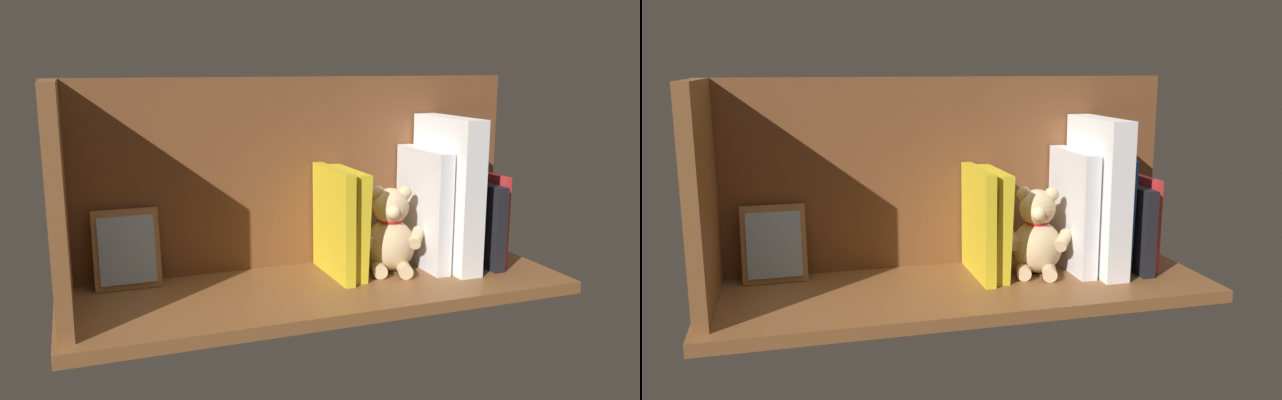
% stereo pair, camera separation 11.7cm
% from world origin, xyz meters
% --- Properties ---
extents(ground_plane, '(0.90, 0.32, 0.02)m').
position_xyz_m(ground_plane, '(0.00, 0.00, -0.01)').
color(ground_plane, brown).
extents(shelf_back_panel, '(0.90, 0.02, 0.37)m').
position_xyz_m(shelf_back_panel, '(0.00, -0.14, 0.18)').
color(shelf_back_panel, brown).
rests_on(shelf_back_panel, ground_plane).
extents(shelf_side_divider, '(0.02, 0.26, 0.37)m').
position_xyz_m(shelf_side_divider, '(0.43, 0.00, 0.18)').
color(shelf_side_divider, brown).
rests_on(shelf_side_divider, ground_plane).
extents(book_0, '(0.01, 0.17, 0.18)m').
position_xyz_m(book_0, '(-0.37, -0.04, 0.09)').
color(book_0, red).
rests_on(book_0, ground_plane).
extents(book_1, '(0.02, 0.19, 0.16)m').
position_xyz_m(book_1, '(-0.34, -0.03, 0.08)').
color(book_1, black).
rests_on(book_1, ground_plane).
extents(book_2, '(0.03, 0.16, 0.22)m').
position_xyz_m(book_2, '(-0.31, -0.05, 0.11)').
color(book_2, blue).
rests_on(book_2, ground_plane).
extents(dictionary_thick_white, '(0.05, 0.20, 0.29)m').
position_xyz_m(dictionary_thick_white, '(-0.27, -0.02, 0.15)').
color(dictionary_thick_white, white).
rests_on(dictionary_thick_white, ground_plane).
extents(book_3, '(0.03, 0.17, 0.23)m').
position_xyz_m(book_3, '(-0.23, -0.04, 0.12)').
color(book_3, silver).
rests_on(book_3, ground_plane).
extents(teddy_bear, '(0.13, 0.13, 0.17)m').
position_xyz_m(teddy_bear, '(-0.15, -0.03, 0.07)').
color(teddy_bear, '#D1B284').
rests_on(teddy_bear, ground_plane).
extents(book_4, '(0.03, 0.16, 0.20)m').
position_xyz_m(book_4, '(-0.07, -0.05, 0.10)').
color(book_4, yellow).
rests_on(book_4, ground_plane).
extents(book_5, '(0.02, 0.17, 0.20)m').
position_xyz_m(book_5, '(-0.04, -0.04, 0.10)').
color(book_5, yellow).
rests_on(book_5, ground_plane).
extents(picture_frame_leaning, '(0.11, 0.04, 0.14)m').
position_xyz_m(picture_frame_leaning, '(0.33, -0.10, 0.07)').
color(picture_frame_leaning, '#9E6B3D').
rests_on(picture_frame_leaning, ground_plane).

